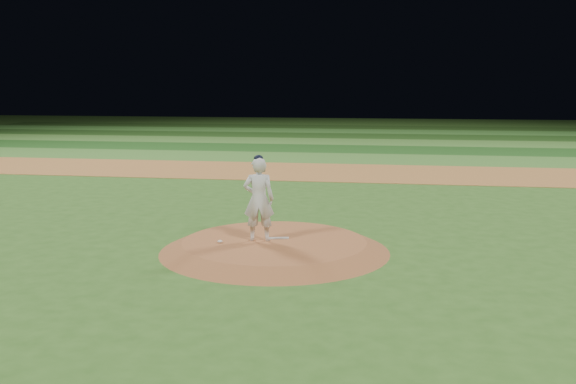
{
  "coord_description": "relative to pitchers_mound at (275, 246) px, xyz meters",
  "views": [
    {
      "loc": [
        2.71,
        -14.71,
        3.97
      ],
      "look_at": [
        0.0,
        2.0,
        1.1
      ],
      "focal_mm": 40.0,
      "sensor_mm": 36.0,
      "label": 1
    }
  ],
  "objects": [
    {
      "name": "ground",
      "position": [
        0.0,
        0.0,
        -0.12
      ],
      "size": [
        120.0,
        120.0,
        0.0
      ],
      "primitive_type": "plane",
      "color": "#305F1E",
      "rests_on": "ground"
    },
    {
      "name": "infield_dirt_band",
      "position": [
        0.0,
        14.0,
        -0.12
      ],
      "size": [
        70.0,
        6.0,
        0.02
      ],
      "primitive_type": "cube",
      "color": "#A16832",
      "rests_on": "ground"
    },
    {
      "name": "outfield_stripe_0",
      "position": [
        0.0,
        19.5,
        -0.12
      ],
      "size": [
        70.0,
        5.0,
        0.02
      ],
      "primitive_type": "cube",
      "color": "#3D752A",
      "rests_on": "ground"
    },
    {
      "name": "outfield_stripe_1",
      "position": [
        0.0,
        24.5,
        -0.12
      ],
      "size": [
        70.0,
        5.0,
        0.02
      ],
      "primitive_type": "cube",
      "color": "#1C4C18",
      "rests_on": "ground"
    },
    {
      "name": "outfield_stripe_2",
      "position": [
        0.0,
        29.5,
        -0.12
      ],
      "size": [
        70.0,
        5.0,
        0.02
      ],
      "primitive_type": "cube",
      "color": "#417B2D",
      "rests_on": "ground"
    },
    {
      "name": "outfield_stripe_3",
      "position": [
        0.0,
        34.5,
        -0.12
      ],
      "size": [
        70.0,
        5.0,
        0.02
      ],
      "primitive_type": "cube",
      "color": "#1F4616",
      "rests_on": "ground"
    },
    {
      "name": "outfield_stripe_4",
      "position": [
        0.0,
        39.5,
        -0.12
      ],
      "size": [
        70.0,
        5.0,
        0.02
      ],
      "primitive_type": "cube",
      "color": "#397A2C",
      "rests_on": "ground"
    },
    {
      "name": "outfield_stripe_5",
      "position": [
        0.0,
        44.5,
        -0.12
      ],
      "size": [
        70.0,
        5.0,
        0.02
      ],
      "primitive_type": "cube",
      "color": "#224817",
      "rests_on": "ground"
    },
    {
      "name": "pitchers_mound",
      "position": [
        0.0,
        0.0,
        0.0
      ],
      "size": [
        5.5,
        5.5,
        0.25
      ],
      "primitive_type": "cone",
      "color": "#98572F",
      "rests_on": "ground"
    },
    {
      "name": "pitching_rubber",
      "position": [
        0.05,
        0.22,
        0.14
      ],
      "size": [
        0.53,
        0.23,
        0.03
      ],
      "primitive_type": "cube",
      "rotation": [
        0.0,
        0.0,
        0.21
      ],
      "color": "beige",
      "rests_on": "pitchers_mound"
    },
    {
      "name": "rosin_bag",
      "position": [
        -1.24,
        -0.41,
        0.16
      ],
      "size": [
        0.12,
        0.12,
        0.07
      ],
      "primitive_type": "ellipsoid",
      "color": "silver",
      "rests_on": "pitchers_mound"
    },
    {
      "name": "pitcher_on_mound",
      "position": [
        -0.37,
        -0.04,
        1.14
      ],
      "size": [
        0.8,
        0.59,
        2.07
      ],
      "color": "silver",
      "rests_on": "pitchers_mound"
    }
  ]
}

